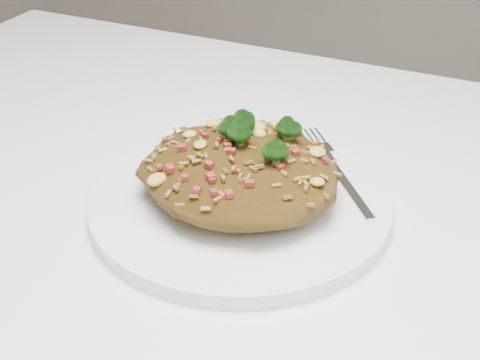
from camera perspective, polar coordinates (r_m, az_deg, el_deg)
name	(u,v)px	position (r m, az deg, el deg)	size (l,w,h in m)	color
dining_table	(302,336)	(0.60, 5.30, -13.09)	(1.20, 0.80, 0.75)	white
plate	(240,201)	(0.58, 0.00, -1.84)	(0.26, 0.26, 0.01)	white
fried_rice	(240,163)	(0.56, 0.04, 1.42)	(0.17, 0.16, 0.07)	brown
fork	(339,174)	(0.61, 8.41, 0.51)	(0.11, 0.14, 0.00)	silver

